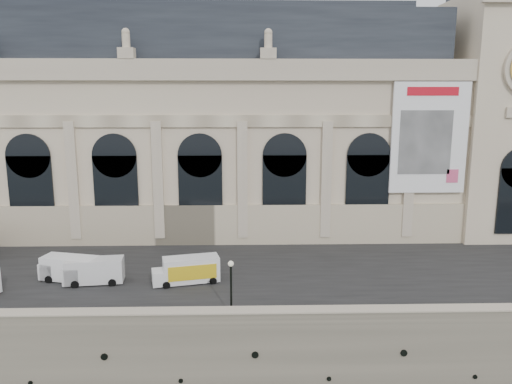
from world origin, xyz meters
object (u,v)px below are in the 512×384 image
at_px(van_c, 91,271).
at_px(lamp_right, 231,288).
at_px(box_truck, 187,270).
at_px(van_b, 67,268).

height_order(van_c, lamp_right, lamp_right).
relative_size(van_c, lamp_right, 1.22).
bearing_deg(box_truck, lamp_right, -58.72).
height_order(van_b, lamp_right, lamp_right).
relative_size(van_b, van_c, 1.03).
xyz_separation_m(van_c, lamp_right, (13.71, -7.35, 1.09)).
height_order(van_b, van_c, van_b).
distance_m(box_truck, lamp_right, 8.59).
bearing_deg(van_c, lamp_right, -28.18).
bearing_deg(van_b, lamp_right, -26.63).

